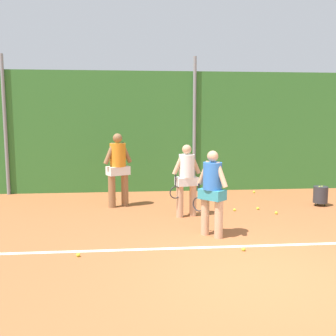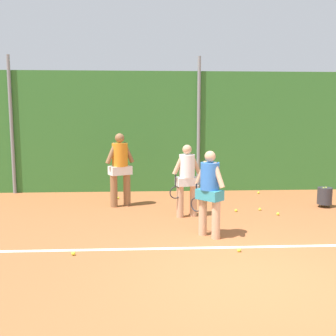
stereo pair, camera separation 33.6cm
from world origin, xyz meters
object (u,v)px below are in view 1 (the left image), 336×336
Objects in this scene: player_midcourt at (186,177)px; player_backcourt_far at (118,166)px; tennis_ball_7 at (276,213)px; tennis_ball_10 at (243,249)px; tennis_ball_8 at (254,192)px; tennis_ball_9 at (115,198)px; tennis_ball_3 at (235,210)px; ball_hopper at (320,195)px; tennis_ball_5 at (258,208)px; tennis_ball_1 at (209,197)px; player_foreground_near at (212,189)px; tennis_ball_4 at (78,255)px.

player_backcourt_far is at bearing -50.28° from player_midcourt.
tennis_ball_7 is 1.00× the size of tennis_ball_10.
player_midcourt reaches higher than tennis_ball_8.
player_backcourt_far is 1.32m from tennis_ball_9.
tennis_ball_9 is at bearing 151.59° from tennis_ball_3.
ball_hopper is 7.78× the size of tennis_ball_3.
tennis_ball_5 is at bearing 8.03° from tennis_ball_3.
tennis_ball_5 is 1.00× the size of tennis_ball_8.
tennis_ball_7 is 4.32m from tennis_ball_9.
player_backcourt_far is 2.81m from tennis_ball_1.
ball_hopper is at bearing -97.40° from player_foreground_near.
player_midcourt is at bearing -168.10° from ball_hopper.
tennis_ball_1 is 1.58m from tennis_ball_8.
tennis_ball_1 and tennis_ball_4 have the same top height.
player_foreground_near is at bearing -116.80° from tennis_ball_3.
player_midcourt is 24.99× the size of tennis_ball_3.
player_midcourt is 2.33m from tennis_ball_1.
ball_hopper reaches higher than tennis_ball_9.
player_midcourt is 1.57m from tennis_ball_3.
player_backcourt_far reaches higher than tennis_ball_9.
tennis_ball_8 and tennis_ball_9 have the same top height.
tennis_ball_4 is 1.00× the size of tennis_ball_8.
player_midcourt reaches higher than tennis_ball_10.
tennis_ball_7 is at bearing -58.51° from tennis_ball_5.
tennis_ball_8 is (1.47, 0.58, 0.00)m from tennis_ball_1.
tennis_ball_1 is at bearing -52.55° from player_foreground_near.
player_backcourt_far reaches higher than tennis_ball_7.
tennis_ball_10 is (0.38, -0.87, -0.89)m from player_foreground_near.
tennis_ball_5 is 3.86m from tennis_ball_9.
player_foreground_near reaches higher than tennis_ball_1.
tennis_ball_8 is 1.00× the size of tennis_ball_9.
player_midcourt is 2.31m from tennis_ball_7.
tennis_ball_4 and tennis_ball_8 have the same top height.
tennis_ball_10 is (2.23, -3.53, -1.01)m from player_backcourt_far.
tennis_ball_5 is at bearing -57.90° from tennis_ball_1.
player_foreground_near is 2.31m from tennis_ball_3.
tennis_ball_4 is (-2.40, -0.89, -0.89)m from player_foreground_near.
player_midcourt is 24.99× the size of tennis_ball_4.
tennis_ball_10 is (2.36, -4.37, 0.00)m from tennis_ball_9.
tennis_ball_1 is 1.00× the size of tennis_ball_7.
player_midcourt is at bearing -115.52° from tennis_ball_1.
ball_hopper is 2.14m from tennis_ball_8.
tennis_ball_8 is at bearing 171.51° from player_backcourt_far.
tennis_ball_1 is at bearing -1.00° from tennis_ball_9.
ball_hopper is 7.78× the size of tennis_ball_4.
player_midcourt reaches higher than tennis_ball_7.
player_backcourt_far is 4.01m from tennis_ball_7.
tennis_ball_5 is 1.00× the size of tennis_ball_7.
tennis_ball_1 is 1.00× the size of tennis_ball_4.
ball_hopper is 7.78× the size of tennis_ball_10.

